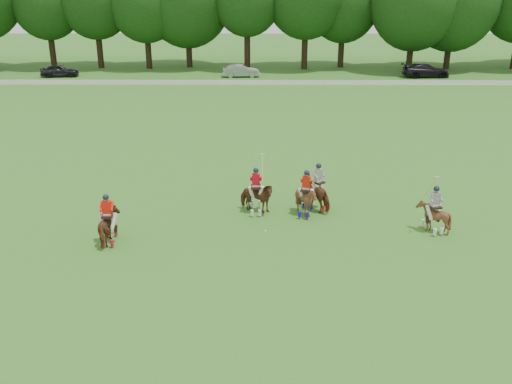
{
  "coord_description": "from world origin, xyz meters",
  "views": [
    {
      "loc": [
        1.48,
        -19.52,
        10.54
      ],
      "look_at": [
        1.3,
        4.2,
        1.4
      ],
      "focal_mm": 40.0,
      "sensor_mm": 36.0,
      "label": 1
    }
  ],
  "objects_px": {
    "car_mid": "(241,71)",
    "polo_stripe_b": "(433,216)",
    "car_right": "(426,70)",
    "polo_stripe_a": "(317,193)",
    "polo_red_b": "(256,197)",
    "car_left": "(60,71)",
    "polo_red_c": "(306,199)",
    "polo_ball": "(265,231)",
    "polo_red_a": "(109,226)"
  },
  "relations": [
    {
      "from": "car_mid",
      "to": "polo_stripe_b",
      "type": "relative_size",
      "value": 1.49
    },
    {
      "from": "car_mid",
      "to": "polo_red_c",
      "type": "bearing_deg",
      "value": -178.45
    },
    {
      "from": "polo_red_a",
      "to": "car_right",
      "type": "bearing_deg",
      "value": 59.31
    },
    {
      "from": "polo_red_a",
      "to": "car_left",
      "type": "bearing_deg",
      "value": 110.83
    },
    {
      "from": "car_left",
      "to": "polo_stripe_a",
      "type": "xyz_separation_m",
      "value": [
        24.43,
        -36.85,
        0.14
      ]
    },
    {
      "from": "car_mid",
      "to": "car_right",
      "type": "bearing_deg",
      "value": -94.79
    },
    {
      "from": "car_mid",
      "to": "car_left",
      "type": "bearing_deg",
      "value": 85.21
    },
    {
      "from": "polo_stripe_b",
      "to": "polo_ball",
      "type": "xyz_separation_m",
      "value": [
        -7.25,
        -0.14,
        -0.69
      ]
    },
    {
      "from": "polo_red_a",
      "to": "polo_red_b",
      "type": "relative_size",
      "value": 0.78
    },
    {
      "from": "car_mid",
      "to": "polo_ball",
      "type": "xyz_separation_m",
      "value": [
        2.31,
        -39.52,
        -0.61
      ]
    },
    {
      "from": "polo_stripe_a",
      "to": "polo_stripe_b",
      "type": "height_order",
      "value": "polo_stripe_b"
    },
    {
      "from": "car_mid",
      "to": "polo_stripe_a",
      "type": "height_order",
      "value": "polo_stripe_a"
    },
    {
      "from": "car_mid",
      "to": "polo_ball",
      "type": "bearing_deg",
      "value": 178.55
    },
    {
      "from": "car_right",
      "to": "polo_ball",
      "type": "distance_m",
      "value": 43.26
    },
    {
      "from": "car_left",
      "to": "polo_stripe_a",
      "type": "height_order",
      "value": "polo_stripe_a"
    },
    {
      "from": "polo_red_a",
      "to": "polo_red_b",
      "type": "height_order",
      "value": "polo_red_b"
    },
    {
      "from": "polo_red_a",
      "to": "polo_stripe_a",
      "type": "bearing_deg",
      "value": 22.58
    },
    {
      "from": "polo_stripe_b",
      "to": "car_right",
      "type": "bearing_deg",
      "value": 75.3
    },
    {
      "from": "polo_red_b",
      "to": "polo_stripe_a",
      "type": "xyz_separation_m",
      "value": [
        2.92,
        0.49,
        0.04
      ]
    },
    {
      "from": "car_right",
      "to": "polo_red_a",
      "type": "xyz_separation_m",
      "value": [
        -24.09,
        -40.58,
        0.04
      ]
    },
    {
      "from": "polo_red_b",
      "to": "polo_stripe_a",
      "type": "relative_size",
      "value": 1.21
    },
    {
      "from": "polo_red_a",
      "to": "polo_stripe_a",
      "type": "height_order",
      "value": "polo_stripe_a"
    },
    {
      "from": "car_mid",
      "to": "polo_ball",
      "type": "relative_size",
      "value": 43.87
    },
    {
      "from": "car_left",
      "to": "polo_ball",
      "type": "xyz_separation_m",
      "value": [
        21.95,
        -39.52,
        -0.63
      ]
    },
    {
      "from": "car_mid",
      "to": "polo_stripe_b",
      "type": "bearing_deg",
      "value": -171.15
    },
    {
      "from": "car_left",
      "to": "polo_ball",
      "type": "relative_size",
      "value": 44.14
    },
    {
      "from": "polo_red_c",
      "to": "polo_ball",
      "type": "relative_size",
      "value": 24.36
    },
    {
      "from": "polo_red_b",
      "to": "polo_stripe_a",
      "type": "height_order",
      "value": "polo_red_b"
    },
    {
      "from": "car_left",
      "to": "car_right",
      "type": "height_order",
      "value": "car_right"
    },
    {
      "from": "polo_ball",
      "to": "polo_stripe_b",
      "type": "bearing_deg",
      "value": 1.09
    },
    {
      "from": "polo_stripe_a",
      "to": "polo_ball",
      "type": "height_order",
      "value": "polo_stripe_a"
    },
    {
      "from": "polo_stripe_a",
      "to": "polo_red_b",
      "type": "bearing_deg",
      "value": -170.36
    },
    {
      "from": "polo_red_c",
      "to": "polo_stripe_b",
      "type": "relative_size",
      "value": 0.83
    },
    {
      "from": "car_mid",
      "to": "car_right",
      "type": "relative_size",
      "value": 0.79
    },
    {
      "from": "car_right",
      "to": "polo_red_a",
      "type": "relative_size",
      "value": 2.33
    },
    {
      "from": "car_right",
      "to": "polo_ball",
      "type": "bearing_deg",
      "value": 152.19
    },
    {
      "from": "car_right",
      "to": "polo_ball",
      "type": "xyz_separation_m",
      "value": [
        -17.58,
        -39.52,
        -0.68
      ]
    },
    {
      "from": "car_mid",
      "to": "polo_red_a",
      "type": "bearing_deg",
      "value": 169.3
    },
    {
      "from": "car_left",
      "to": "polo_red_a",
      "type": "bearing_deg",
      "value": -165.89
    },
    {
      "from": "polo_red_c",
      "to": "car_mid",
      "type": "bearing_deg",
      "value": 96.34
    },
    {
      "from": "polo_red_b",
      "to": "polo_stripe_b",
      "type": "relative_size",
      "value": 1.04
    },
    {
      "from": "car_mid",
      "to": "polo_red_b",
      "type": "bearing_deg",
      "value": 178.08
    },
    {
      "from": "car_right",
      "to": "polo_red_b",
      "type": "distance_m",
      "value": 41.46
    },
    {
      "from": "polo_red_a",
      "to": "polo_ball",
      "type": "distance_m",
      "value": 6.63
    },
    {
      "from": "car_mid",
      "to": "polo_stripe_b",
      "type": "distance_m",
      "value": 40.52
    },
    {
      "from": "polo_red_a",
      "to": "polo_ball",
      "type": "height_order",
      "value": "polo_red_a"
    },
    {
      "from": "car_mid",
      "to": "polo_red_c",
      "type": "distance_m",
      "value": 37.85
    },
    {
      "from": "car_mid",
      "to": "polo_red_a",
      "type": "height_order",
      "value": "polo_red_a"
    },
    {
      "from": "car_right",
      "to": "polo_stripe_a",
      "type": "relative_size",
      "value": 2.2
    },
    {
      "from": "polo_red_a",
      "to": "polo_red_b",
      "type": "bearing_deg",
      "value": 28.1
    }
  ]
}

